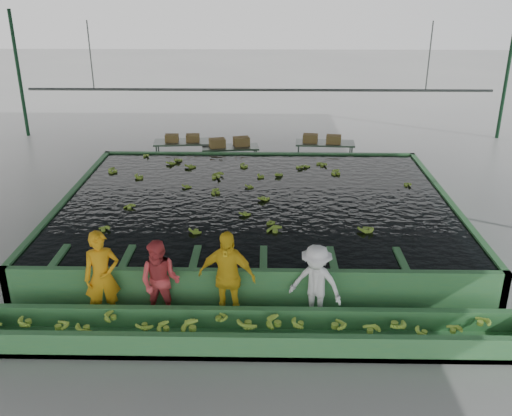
{
  "coord_description": "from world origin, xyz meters",
  "views": [
    {
      "loc": [
        0.25,
        -12.23,
        6.25
      ],
      "look_at": [
        0.0,
        0.5,
        1.0
      ],
      "focal_mm": 40.0,
      "sensor_mm": 36.0,
      "label": 1
    }
  ],
  "objects_px": {
    "worker_b": "(160,282)",
    "worker_c": "(227,277)",
    "flotation_tank": "(257,213)",
    "packing_table_mid": "(231,159)",
    "worker_d": "(316,284)",
    "box_stack_left": "(182,142)",
    "worker_a": "(102,277)",
    "packing_table_left": "(185,154)",
    "box_stack_right": "(322,143)",
    "box_stack_mid": "(229,146)",
    "sorting_trough": "(252,333)",
    "packing_table_right": "(324,155)"
  },
  "relations": [
    {
      "from": "worker_b",
      "to": "worker_c",
      "type": "height_order",
      "value": "worker_c"
    },
    {
      "from": "flotation_tank",
      "to": "packing_table_mid",
      "type": "height_order",
      "value": "flotation_tank"
    },
    {
      "from": "worker_b",
      "to": "worker_c",
      "type": "relative_size",
      "value": 0.88
    },
    {
      "from": "worker_d",
      "to": "box_stack_left",
      "type": "xyz_separation_m",
      "value": [
        -3.83,
        9.37,
        0.13
      ]
    },
    {
      "from": "worker_a",
      "to": "packing_table_left",
      "type": "xyz_separation_m",
      "value": [
        0.28,
        9.41,
        -0.46
      ]
    },
    {
      "from": "worker_d",
      "to": "worker_a",
      "type": "bearing_deg",
      "value": -155.76
    },
    {
      "from": "flotation_tank",
      "to": "box_stack_right",
      "type": "bearing_deg",
      "value": 67.43
    },
    {
      "from": "box_stack_mid",
      "to": "box_stack_right",
      "type": "relative_size",
      "value": 1.05
    },
    {
      "from": "packing_table_left",
      "to": "worker_c",
      "type": "bearing_deg",
      "value": -77.46
    },
    {
      "from": "packing_table_left",
      "to": "sorting_trough",
      "type": "bearing_deg",
      "value": -75.81
    },
    {
      "from": "sorting_trough",
      "to": "packing_table_left",
      "type": "bearing_deg",
      "value": 104.19
    },
    {
      "from": "worker_d",
      "to": "worker_c",
      "type": "bearing_deg",
      "value": -155.76
    },
    {
      "from": "worker_b",
      "to": "box_stack_right",
      "type": "height_order",
      "value": "worker_b"
    },
    {
      "from": "box_stack_left",
      "to": "box_stack_right",
      "type": "height_order",
      "value": "box_stack_left"
    },
    {
      "from": "box_stack_right",
      "to": "packing_table_mid",
      "type": "bearing_deg",
      "value": -173.37
    },
    {
      "from": "worker_d",
      "to": "packing_table_mid",
      "type": "bearing_deg",
      "value": 127.72
    },
    {
      "from": "packing_table_left",
      "to": "packing_table_mid",
      "type": "distance_m",
      "value": 1.64
    },
    {
      "from": "flotation_tank",
      "to": "packing_table_right",
      "type": "height_order",
      "value": "packing_table_right"
    },
    {
      "from": "sorting_trough",
      "to": "packing_table_right",
      "type": "distance_m",
      "value": 10.51
    },
    {
      "from": "sorting_trough",
      "to": "box_stack_right",
      "type": "height_order",
      "value": "box_stack_right"
    },
    {
      "from": "worker_c",
      "to": "flotation_tank",
      "type": "bearing_deg",
      "value": 94.54
    },
    {
      "from": "packing_table_mid",
      "to": "box_stack_left",
      "type": "bearing_deg",
      "value": 169.08
    },
    {
      "from": "worker_d",
      "to": "packing_table_right",
      "type": "height_order",
      "value": "worker_d"
    },
    {
      "from": "box_stack_mid",
      "to": "worker_d",
      "type": "bearing_deg",
      "value": -76.38
    },
    {
      "from": "worker_d",
      "to": "box_stack_mid",
      "type": "xyz_separation_m",
      "value": [
        -2.2,
        9.09,
        0.05
      ]
    },
    {
      "from": "worker_c",
      "to": "box_stack_right",
      "type": "xyz_separation_m",
      "value": [
        2.61,
        9.41,
        -0.04
      ]
    },
    {
      "from": "worker_c",
      "to": "packing_table_mid",
      "type": "height_order",
      "value": "worker_c"
    },
    {
      "from": "packing_table_right",
      "to": "box_stack_right",
      "type": "height_order",
      "value": "box_stack_right"
    },
    {
      "from": "sorting_trough",
      "to": "packing_table_mid",
      "type": "bearing_deg",
      "value": 95.67
    },
    {
      "from": "worker_c",
      "to": "box_stack_right",
      "type": "distance_m",
      "value": 9.77
    },
    {
      "from": "worker_b",
      "to": "packing_table_mid",
      "type": "relative_size",
      "value": 0.88
    },
    {
      "from": "worker_d",
      "to": "box_stack_right",
      "type": "height_order",
      "value": "worker_d"
    },
    {
      "from": "box_stack_left",
      "to": "box_stack_right",
      "type": "distance_m",
      "value": 4.76
    },
    {
      "from": "packing_table_mid",
      "to": "packing_table_left",
      "type": "bearing_deg",
      "value": 167.41
    },
    {
      "from": "box_stack_right",
      "to": "worker_c",
      "type": "bearing_deg",
      "value": -105.51
    },
    {
      "from": "worker_b",
      "to": "worker_c",
      "type": "distance_m",
      "value": 1.27
    },
    {
      "from": "worker_a",
      "to": "box_stack_mid",
      "type": "bearing_deg",
      "value": 58.73
    },
    {
      "from": "flotation_tank",
      "to": "box_stack_left",
      "type": "height_order",
      "value": "box_stack_left"
    },
    {
      "from": "box_stack_mid",
      "to": "box_stack_right",
      "type": "distance_m",
      "value": 3.15
    },
    {
      "from": "sorting_trough",
      "to": "box_stack_right",
      "type": "xyz_separation_m",
      "value": [
        2.13,
        10.21,
        0.66
      ]
    },
    {
      "from": "sorting_trough",
      "to": "packing_table_right",
      "type": "relative_size",
      "value": 5.01
    },
    {
      "from": "flotation_tank",
      "to": "packing_table_right",
      "type": "relative_size",
      "value": 5.01
    },
    {
      "from": "worker_c",
      "to": "packing_table_right",
      "type": "relative_size",
      "value": 0.95
    },
    {
      "from": "packing_table_mid",
      "to": "box_stack_mid",
      "type": "xyz_separation_m",
      "value": [
        -0.03,
        0.03,
        0.43
      ]
    },
    {
      "from": "flotation_tank",
      "to": "packing_table_left",
      "type": "height_order",
      "value": "packing_table_left"
    },
    {
      "from": "flotation_tank",
      "to": "box_stack_mid",
      "type": "bearing_deg",
      "value": 101.9
    },
    {
      "from": "worker_c",
      "to": "packing_table_left",
      "type": "height_order",
      "value": "worker_c"
    },
    {
      "from": "worker_d",
      "to": "packing_table_right",
      "type": "distance_m",
      "value": 9.53
    },
    {
      "from": "packing_table_right",
      "to": "box_stack_right",
      "type": "bearing_deg",
      "value": -154.65
    },
    {
      "from": "packing_table_left",
      "to": "box_stack_right",
      "type": "xyz_separation_m",
      "value": [
        4.71,
        0.0,
        0.44
      ]
    }
  ]
}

